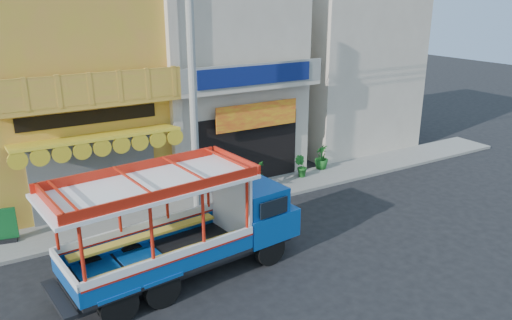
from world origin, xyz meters
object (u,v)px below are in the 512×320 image
(green_sign, at_px, (5,228))
(potted_plant_a, at_px, (253,177))
(songthaew_truck, at_px, (198,221))
(potted_plant_c, at_px, (322,157))
(potted_plant_b, at_px, (301,166))
(utility_pole, at_px, (196,71))

(green_sign, bearing_deg, potted_plant_a, -1.72)
(songthaew_truck, height_order, potted_plant_c, songthaew_truck)
(potted_plant_c, bearing_deg, potted_plant_b, -52.79)
(utility_pole, bearing_deg, green_sign, 170.79)
(utility_pole, relative_size, potted_plant_c, 26.46)
(songthaew_truck, relative_size, potted_plant_a, 6.49)
(utility_pole, relative_size, green_sign, 25.39)
(potted_plant_a, bearing_deg, potted_plant_b, -52.47)
(songthaew_truck, bearing_deg, utility_pole, 64.19)
(utility_pole, relative_size, potted_plant_b, 30.89)
(songthaew_truck, distance_m, potted_plant_c, 9.45)
(songthaew_truck, bearing_deg, potted_plant_b, 33.64)
(potted_plant_a, xyz_separation_m, potted_plant_b, (2.49, 0.30, -0.08))
(utility_pole, height_order, potted_plant_b, utility_pole)
(utility_pole, height_order, potted_plant_a, utility_pole)
(potted_plant_b, xyz_separation_m, potted_plant_c, (1.37, 0.37, 0.08))
(songthaew_truck, xyz_separation_m, potted_plant_c, (8.08, 4.83, -0.88))
(potted_plant_b, bearing_deg, potted_plant_c, -115.09)
(utility_pole, height_order, potted_plant_c, utility_pole)
(potted_plant_b, relative_size, potted_plant_c, 0.86)
(utility_pole, distance_m, potted_plant_b, 6.81)
(green_sign, xyz_separation_m, potted_plant_b, (11.19, 0.04, -0.01))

